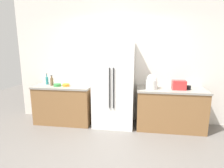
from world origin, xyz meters
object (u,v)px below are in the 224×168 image
at_px(rice_cooker, 151,82).
at_px(bowl_a, 57,85).
at_px(bottle_b, 47,80).
at_px(bottle_a, 52,81).
at_px(refrigerator, 114,85).
at_px(bowl_b, 66,85).
at_px(toaster, 179,85).
at_px(cup_b, 189,88).
at_px(cup_a, 147,85).

height_order(rice_cooker, bowl_a, rice_cooker).
height_order(bottle_b, bowl_a, bottle_b).
bearing_deg(bottle_a, refrigerator, 1.76).
distance_m(rice_cooker, bowl_a, 2.07).
bearing_deg(bowl_b, bottle_a, 174.97).
distance_m(refrigerator, rice_cooker, 0.81).
xyz_separation_m(toaster, cup_b, (0.20, 0.03, -0.05)).
height_order(bottle_a, cup_b, bottle_a).
bearing_deg(toaster, cup_a, 159.21).
height_order(refrigerator, bowl_b, refrigerator).
xyz_separation_m(toaster, bowl_a, (-2.63, -0.05, -0.07)).
height_order(refrigerator, cup_a, refrigerator).
bearing_deg(toaster, bowl_b, -179.20).
bearing_deg(rice_cooker, bowl_a, -178.72).
relative_size(bottle_a, cup_b, 2.67).
bearing_deg(bowl_b, refrigerator, 3.97).
distance_m(bottle_b, bowl_b, 0.55).
height_order(toaster, cup_b, toaster).
bearing_deg(cup_b, rice_cooker, -177.08).
distance_m(refrigerator, bowl_a, 1.27).
bearing_deg(refrigerator, bottle_b, 177.51).
bearing_deg(rice_cooker, bowl_b, -179.14).
xyz_separation_m(refrigerator, bottle_b, (-1.59, 0.07, 0.05)).
distance_m(bottle_a, bottle_b, 0.21).
bearing_deg(cup_b, cup_a, 166.17).
bearing_deg(cup_b, bowl_a, -178.28).
bearing_deg(toaster, refrigerator, 178.31).
xyz_separation_m(cup_b, bowl_b, (-2.64, -0.07, -0.02)).
xyz_separation_m(rice_cooker, bowl_b, (-1.87, -0.03, -0.12)).
bearing_deg(bowl_b, bottle_b, 164.65).
xyz_separation_m(bottle_b, cup_b, (3.16, -0.08, -0.05)).
distance_m(bottle_a, bowl_a, 0.17).
bearing_deg(refrigerator, bottle_a, -178.24).
xyz_separation_m(toaster, bottle_a, (-2.78, -0.00, -0.00)).
bearing_deg(cup_b, refrigerator, 179.74).
bearing_deg(toaster, cup_b, 9.19).
distance_m(cup_a, bowl_b, 1.83).
bearing_deg(bowl_b, bowl_a, -174.73).
height_order(toaster, bowl_a, toaster).
bearing_deg(rice_cooker, bottle_a, 179.93).
bearing_deg(bowl_b, cup_a, 8.55).
distance_m(rice_cooker, cup_a, 0.27).
bearing_deg(cup_a, cup_b, -13.83).
height_order(rice_cooker, cup_b, rice_cooker).
height_order(refrigerator, bottle_b, refrigerator).
relative_size(bottle_a, cup_a, 2.81).
distance_m(bowl_a, bowl_b, 0.20).
distance_m(refrigerator, bowl_b, 1.07).
distance_m(toaster, cup_a, 0.67).
relative_size(bowl_a, bowl_b, 1.05).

